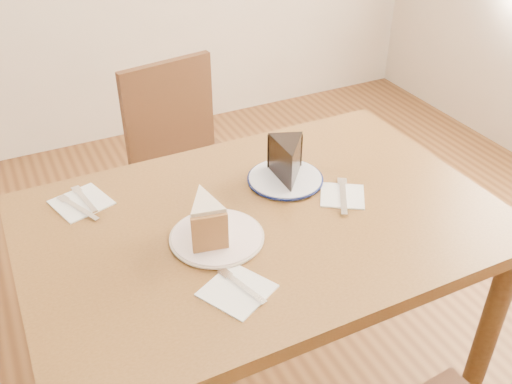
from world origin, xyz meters
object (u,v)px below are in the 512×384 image
object	(u,v)px
table	(263,246)
chair_far	(190,170)
plate_navy	(285,179)
chocolate_cake	(288,164)
plate_cream	(217,237)
carrot_cake	(205,218)

from	to	relation	value
table	chair_far	xyz separation A→B (m)	(0.05, 0.70, -0.17)
table	plate_navy	xyz separation A→B (m)	(0.13, 0.12, 0.10)
chocolate_cake	plate_cream	bearing A→B (deg)	48.59
plate_navy	carrot_cake	size ratio (longest dim) A/B	1.77
table	chocolate_cake	bearing A→B (deg)	39.72
table	chair_far	world-z (taller)	chair_far
table	chocolate_cake	size ratio (longest dim) A/B	8.94
plate_cream	chair_far	bearing A→B (deg)	75.25
plate_cream	chocolate_cake	size ratio (longest dim) A/B	1.63
plate_navy	chocolate_cake	size ratio (longest dim) A/B	1.51
chair_far	carrot_cake	distance (m)	0.82
plate_cream	plate_navy	distance (m)	0.31
carrot_cake	chocolate_cake	size ratio (longest dim) A/B	0.85
plate_cream	carrot_cake	world-z (taller)	carrot_cake
plate_navy	carrot_cake	world-z (taller)	carrot_cake
chair_far	table	bearing A→B (deg)	76.38
carrot_cake	chocolate_cake	world-z (taller)	chocolate_cake
plate_navy	carrot_cake	distance (m)	0.33
carrot_cake	chocolate_cake	xyz separation A→B (m)	(0.29, 0.13, 0.00)
chair_far	carrot_cake	world-z (taller)	chair_far
chocolate_cake	table	bearing A→B (deg)	60.62
plate_cream	chocolate_cake	distance (m)	0.31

